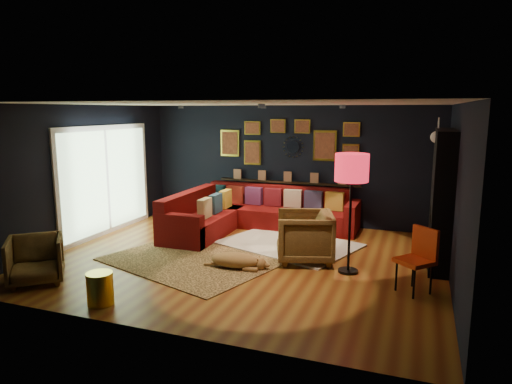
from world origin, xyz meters
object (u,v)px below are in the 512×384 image
(gold_stool, at_px, (100,288))
(dog, at_px, (235,257))
(pouf, at_px, (212,220))
(floor_lamp, at_px, (352,172))
(sectional, at_px, (248,215))
(armchair_left, at_px, (35,258))
(armchair_right, at_px, (305,234))
(orange_chair, at_px, (419,255))
(coffee_table, at_px, (311,231))

(gold_stool, xyz_separation_m, dog, (1.13, 1.85, -0.03))
(pouf, bearing_deg, floor_lamp, -26.72)
(sectional, bearing_deg, armchair_left, -115.56)
(floor_lamp, bearing_deg, pouf, 153.28)
(armchair_left, xyz_separation_m, dog, (2.51, 1.55, -0.19))
(pouf, bearing_deg, armchair_right, -28.56)
(sectional, height_order, orange_chair, orange_chair)
(orange_chair, distance_m, floor_lamp, 1.52)
(orange_chair, distance_m, dog, 2.77)
(armchair_right, relative_size, floor_lamp, 0.50)
(coffee_table, height_order, gold_stool, coffee_table)
(sectional, xyz_separation_m, orange_chair, (3.42, -2.30, 0.21))
(armchair_right, relative_size, orange_chair, 1.02)
(pouf, xyz_separation_m, armchair_right, (2.30, -1.25, 0.25))
(armchair_left, relative_size, armchair_right, 0.82)
(gold_stool, xyz_separation_m, floor_lamp, (2.86, 2.30, 1.37))
(armchair_left, bearing_deg, gold_stool, -53.14)
(pouf, height_order, dog, pouf)
(sectional, relative_size, coffee_table, 3.69)
(coffee_table, relative_size, gold_stool, 2.17)
(gold_stool, relative_size, floor_lamp, 0.23)
(coffee_table, bearing_deg, armchair_right, -90.00)
(coffee_table, relative_size, pouf, 1.65)
(sectional, relative_size, dog, 3.15)
(sectional, xyz_separation_m, floor_lamp, (2.39, -1.86, 1.26))
(sectional, xyz_separation_m, gold_stool, (-0.47, -4.16, -0.11))
(sectional, relative_size, armchair_left, 4.49)
(floor_lamp, bearing_deg, gold_stool, -141.21)
(coffee_table, relative_size, armchair_left, 1.22)
(sectional, bearing_deg, dog, -73.90)
(pouf, distance_m, gold_stool, 3.86)
(pouf, xyz_separation_m, dog, (1.35, -2.00, -0.03))
(armchair_left, relative_size, gold_stool, 1.78)
(sectional, bearing_deg, pouf, -155.77)
(floor_lamp, bearing_deg, coffee_table, 134.37)
(armchair_left, height_order, floor_lamp, floor_lamp)
(armchair_right, bearing_deg, armchair_left, -73.69)
(armchair_left, height_order, gold_stool, armchair_left)
(coffee_table, relative_size, armchair_right, 1.00)
(floor_lamp, bearing_deg, dog, -165.48)
(armchair_left, distance_m, orange_chair, 5.49)
(gold_stool, bearing_deg, dog, 58.52)
(armchair_right, bearing_deg, floor_lamp, 51.77)
(floor_lamp, bearing_deg, orange_chair, -23.26)
(pouf, distance_m, dog, 2.41)
(dog, bearing_deg, coffee_table, 47.28)
(sectional, xyz_separation_m, armchair_left, (-1.85, -3.86, 0.06))
(sectional, distance_m, coffee_table, 1.93)
(orange_chair, bearing_deg, gold_stool, -112.51)
(pouf, distance_m, orange_chair, 4.57)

